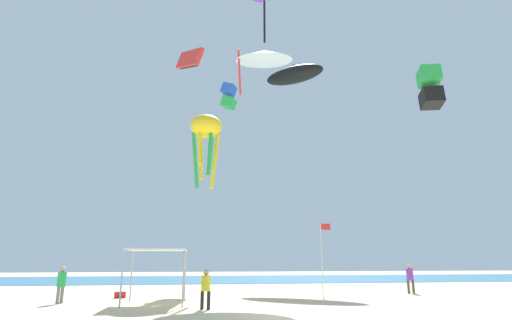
% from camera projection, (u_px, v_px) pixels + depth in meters
% --- Properties ---
extents(ground, '(110.00, 110.00, 0.10)m').
position_uv_depth(ground, '(295.00, 316.00, 14.55)').
color(ground, beige).
extents(ocean_strip, '(110.00, 18.06, 0.03)m').
position_uv_depth(ocean_strip, '(231.00, 279.00, 41.76)').
color(ocean_strip, teal).
rests_on(ocean_strip, ground).
extents(canopy_tent, '(2.67, 2.74, 2.47)m').
position_uv_depth(canopy_tent, '(157.00, 252.00, 18.55)').
color(canopy_tent, '#B2B2B7').
rests_on(canopy_tent, ground).
extents(person_near_tent, '(0.46, 0.41, 1.72)m').
position_uv_depth(person_near_tent, '(410.00, 276.00, 24.15)').
color(person_near_tent, brown).
rests_on(person_near_tent, ground).
extents(person_central, '(0.40, 0.38, 1.59)m').
position_uv_depth(person_central, '(206.00, 286.00, 16.34)').
color(person_central, black).
rests_on(person_central, ground).
extents(person_rightmost, '(0.40, 0.43, 1.67)m').
position_uv_depth(person_rightmost, '(62.00, 282.00, 18.48)').
color(person_rightmost, slate).
rests_on(person_rightmost, ground).
extents(banner_flag, '(0.61, 0.06, 3.97)m').
position_uv_depth(banner_flag, '(323.00, 253.00, 21.90)').
color(banner_flag, silver).
rests_on(banner_flag, ground).
extents(cooler_box, '(0.57, 0.37, 0.35)m').
position_uv_depth(cooler_box, '(120.00, 294.00, 21.12)').
color(cooler_box, red).
rests_on(cooler_box, ground).
extents(kite_box_blue, '(1.77, 1.64, 2.72)m').
position_uv_depth(kite_box_blue, '(229.00, 96.00, 38.55)').
color(kite_box_blue, blue).
extents(kite_parafoil_red, '(1.75, 3.12, 2.07)m').
position_uv_depth(kite_parafoil_red, '(189.00, 59.00, 22.79)').
color(kite_parafoil_red, red).
extents(kite_octopus_yellow, '(3.06, 3.06, 5.19)m').
position_uv_depth(kite_octopus_yellow, '(206.00, 130.00, 27.49)').
color(kite_octopus_yellow, yellow).
extents(kite_delta_white, '(5.85, 5.91, 4.20)m').
position_uv_depth(kite_delta_white, '(264.00, 56.00, 34.45)').
color(kite_delta_white, white).
extents(kite_inflatable_black, '(6.59, 5.60, 2.43)m').
position_uv_depth(kite_inflatable_black, '(294.00, 75.00, 43.79)').
color(kite_inflatable_black, black).
extents(kite_box_green, '(1.47, 1.58, 2.68)m').
position_uv_depth(kite_box_green, '(430.00, 87.00, 24.60)').
color(kite_box_green, green).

